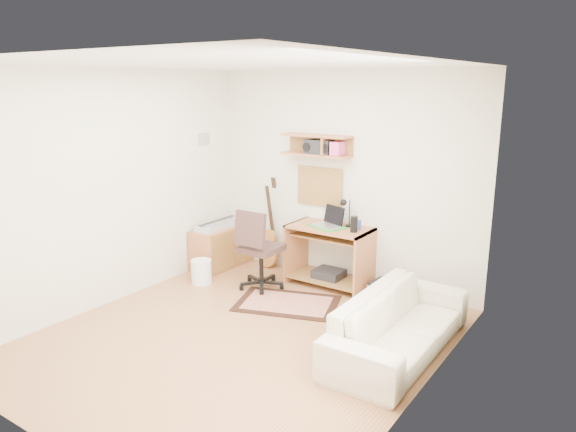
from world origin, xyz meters
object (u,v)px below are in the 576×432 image
Objects in this scene: cabinet at (222,246)px; sofa at (400,314)px; desk at (329,256)px; printer at (388,289)px; task_chair at (261,248)px.

sofa is (2.96, -0.92, 0.09)m from cabinet.
desk is at bearing 51.57° from sofa.
desk reaches higher than sofa.
sofa is (0.64, -1.19, 0.28)m from printer.
task_chair reaches higher than desk.
desk is at bearing -167.22° from printer.
desk is 0.53× the size of sofa.
cabinet is 2.35m from printer.
desk is 1.11× the size of cabinet.
printer is at bearing 28.15° from sofa.
task_chair is 2.10m from sofa.
sofa is at bearing -38.43° from desk.
printer is at bearing 7.16° from desk.
task_chair is at bearing 74.44° from sofa.
sofa is (2.02, -0.56, -0.14)m from task_chair.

